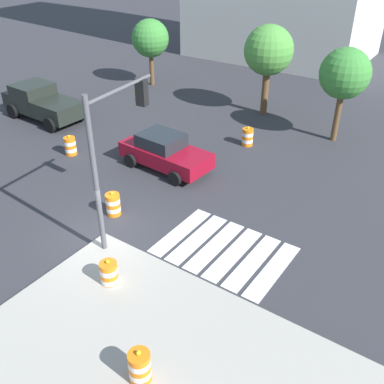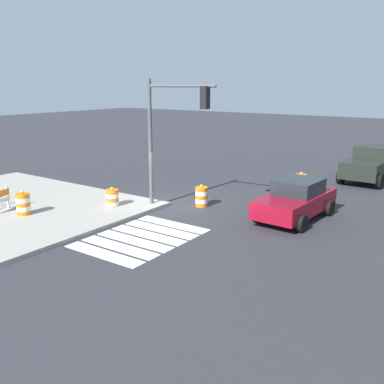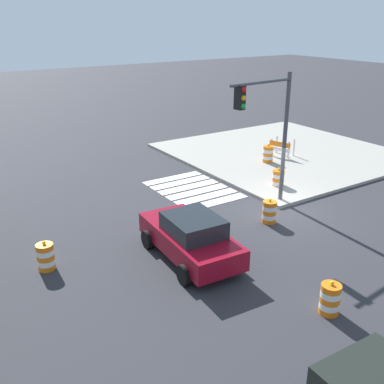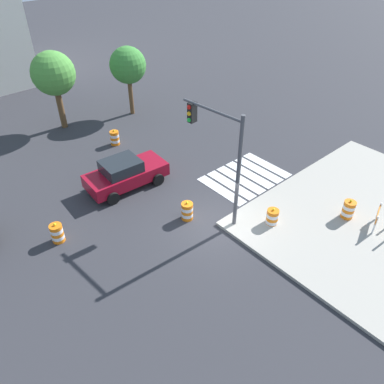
# 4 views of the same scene
# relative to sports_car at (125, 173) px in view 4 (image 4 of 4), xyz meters

# --- Properties ---
(ground_plane) EXTENTS (120.00, 120.00, 0.00)m
(ground_plane) POSITION_rel_sports_car_xyz_m (1.42, -5.44, -0.81)
(ground_plane) COLOR #2D2D33
(crosswalk_stripes) EXTENTS (4.35, 3.20, 0.02)m
(crosswalk_stripes) POSITION_rel_sports_car_xyz_m (5.42, -3.64, -0.80)
(crosswalk_stripes) COLOR silver
(crosswalk_stripes) RESTS_ON ground
(sports_car) EXTENTS (4.40, 2.34, 1.63)m
(sports_car) POSITION_rel_sports_car_xyz_m (0.00, 0.00, 0.00)
(sports_car) COLOR maroon
(sports_car) RESTS_ON ground
(traffic_barrel_near_corner) EXTENTS (0.56, 0.56, 1.02)m
(traffic_barrel_near_corner) POSITION_rel_sports_car_xyz_m (3.37, -7.18, -0.36)
(traffic_barrel_near_corner) COLOR orange
(traffic_barrel_near_corner) RESTS_ON ground
(traffic_barrel_crosswalk_end) EXTENTS (0.56, 0.56, 1.02)m
(traffic_barrel_crosswalk_end) POSITION_rel_sports_car_xyz_m (1.98, 4.31, -0.36)
(traffic_barrel_crosswalk_end) COLOR orange
(traffic_barrel_crosswalk_end) RESTS_ON ground
(traffic_barrel_median_near) EXTENTS (0.56, 0.56, 1.02)m
(traffic_barrel_median_near) POSITION_rel_sports_car_xyz_m (0.71, -4.19, -0.36)
(traffic_barrel_median_near) COLOR orange
(traffic_barrel_median_near) RESTS_ON ground
(traffic_barrel_median_far) EXTENTS (0.56, 0.56, 1.02)m
(traffic_barrel_median_far) POSITION_rel_sports_car_xyz_m (-4.64, -1.57, -0.36)
(traffic_barrel_median_far) COLOR orange
(traffic_barrel_median_far) RESTS_ON ground
(traffic_barrel_on_sidewalk) EXTENTS (0.56, 0.56, 1.02)m
(traffic_barrel_on_sidewalk) POSITION_rel_sports_car_xyz_m (6.42, -9.26, -0.21)
(traffic_barrel_on_sidewalk) COLOR orange
(traffic_barrel_on_sidewalk) RESTS_ON sidewalk_corner
(construction_barricade) EXTENTS (1.42, 1.14, 1.00)m
(construction_barricade) POSITION_rel_sports_car_xyz_m (6.82, -10.60, -0.09)
(construction_barricade) COLOR silver
(construction_barricade) RESTS_ON sidewalk_corner
(traffic_light_pole) EXTENTS (0.62, 3.28, 5.50)m
(traffic_light_pole) POSITION_rel_sports_car_xyz_m (1.91, -4.91, 3.10)
(traffic_light_pole) COLOR #4C4C51
(traffic_light_pole) RESTS_ON sidewalk_corner
(street_tree_streetside_mid) EXTENTS (2.48, 2.48, 4.76)m
(street_tree_streetside_mid) POSITION_rel_sports_car_xyz_m (5.38, 7.44, 2.67)
(street_tree_streetside_mid) COLOR brown
(street_tree_streetside_mid) RESTS_ON ground
(street_tree_streetside_far) EXTENTS (2.76, 2.76, 5.09)m
(street_tree_streetside_far) POSITION_rel_sports_car_xyz_m (0.66, 8.70, 2.85)
(street_tree_streetside_far) COLOR brown
(street_tree_streetside_far) RESTS_ON ground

